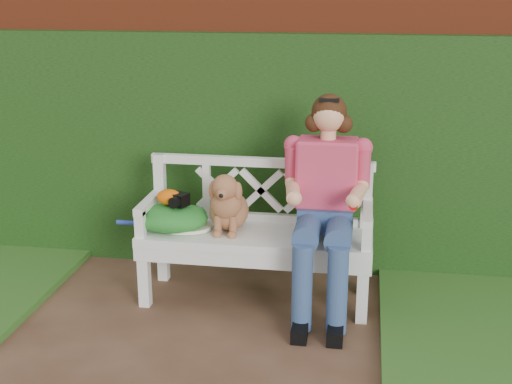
# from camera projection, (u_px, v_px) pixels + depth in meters

# --- Properties ---
(ground) EXTENTS (60.00, 60.00, 0.00)m
(ground) POSITION_uv_depth(u_px,v_px,m) (171.00, 384.00, 3.61)
(ground) COLOR #43291D
(brick_wall) EXTENTS (10.00, 0.30, 2.20)m
(brick_wall) POSITION_uv_depth(u_px,v_px,m) (236.00, 113.00, 5.08)
(brick_wall) COLOR maroon
(brick_wall) RESTS_ON ground
(ivy_hedge) EXTENTS (10.00, 0.18, 1.70)m
(ivy_hedge) POSITION_uv_depth(u_px,v_px,m) (231.00, 152.00, 4.95)
(ivy_hedge) COLOR #264E15
(ivy_hedge) RESTS_ON ground
(garden_bench) EXTENTS (1.59, 0.64, 0.48)m
(garden_bench) POSITION_uv_depth(u_px,v_px,m) (256.00, 266.00, 4.51)
(garden_bench) COLOR white
(garden_bench) RESTS_ON ground
(seated_woman) EXTENTS (0.77, 0.90, 1.35)m
(seated_woman) POSITION_uv_depth(u_px,v_px,m) (326.00, 208.00, 4.29)
(seated_woman) COLOR #DE5674
(seated_woman) RESTS_ON ground
(dog) EXTENTS (0.29, 0.38, 0.41)m
(dog) POSITION_uv_depth(u_px,v_px,m) (228.00, 201.00, 4.40)
(dog) COLOR #AA5727
(dog) RESTS_ON garden_bench
(tennis_racket) EXTENTS (0.71, 0.36, 0.03)m
(tennis_racket) POSITION_uv_depth(u_px,v_px,m) (181.00, 226.00, 4.50)
(tennis_racket) COLOR white
(tennis_racket) RESTS_ON garden_bench
(green_bag) EXTENTS (0.54, 0.46, 0.17)m
(green_bag) POSITION_uv_depth(u_px,v_px,m) (171.00, 217.00, 4.46)
(green_bag) COLOR green
(green_bag) RESTS_ON garden_bench
(camera_item) EXTENTS (0.15, 0.14, 0.08)m
(camera_item) POSITION_uv_depth(u_px,v_px,m) (178.00, 199.00, 4.42)
(camera_item) COLOR black
(camera_item) RESTS_ON green_bag
(baseball_glove) EXTENTS (0.20, 0.17, 0.10)m
(baseball_glove) POSITION_uv_depth(u_px,v_px,m) (169.00, 197.00, 4.43)
(baseball_glove) COLOR #D85807
(baseball_glove) RESTS_ON green_bag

